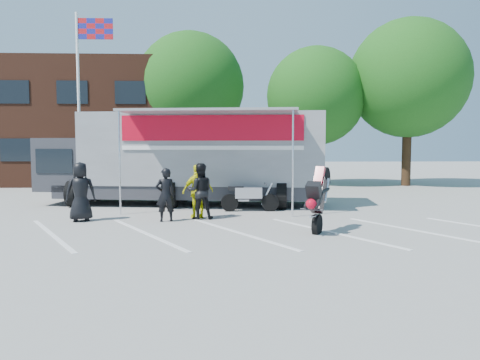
{
  "coord_description": "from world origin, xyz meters",
  "views": [
    {
      "loc": [
        -0.29,
        -10.97,
        2.3
      ],
      "look_at": [
        0.25,
        2.05,
        1.3
      ],
      "focal_mm": 35.0,
      "sensor_mm": 36.0,
      "label": 1
    }
  ],
  "objects": [
    {
      "name": "flagpole",
      "position": [
        -6.24,
        10.0,
        5.05
      ],
      "size": [
        1.61,
        0.12,
        8.0
      ],
      "color": "white",
      "rests_on": "ground"
    },
    {
      "name": "ground",
      "position": [
        0.0,
        0.0,
        0.0
      ],
      "size": [
        100.0,
        100.0,
        0.0
      ],
      "primitive_type": "plane",
      "color": "gray",
      "rests_on": "ground"
    },
    {
      "name": "spectator_leather_c",
      "position": [
        -0.93,
        3.33,
        0.86
      ],
      "size": [
        0.89,
        0.73,
        1.72
      ],
      "primitive_type": "imported",
      "rotation": [
        0.0,
        0.0,
        3.24
      ],
      "color": "black",
      "rests_on": "ground"
    },
    {
      "name": "tree_left",
      "position": [
        -2.0,
        16.0,
        5.57
      ],
      "size": [
        6.12,
        6.12,
        8.64
      ],
      "color": "#382314",
      "rests_on": "ground"
    },
    {
      "name": "office_building",
      "position": [
        -10.0,
        18.0,
        3.5
      ],
      "size": [
        18.0,
        8.0,
        7.0
      ],
      "primitive_type": "cube",
      "color": "#4E2719",
      "rests_on": "ground"
    },
    {
      "name": "tree_mid",
      "position": [
        5.0,
        15.0,
        4.94
      ],
      "size": [
        5.44,
        5.44,
        7.68
      ],
      "color": "#382314",
      "rests_on": "ground"
    },
    {
      "name": "tree_right",
      "position": [
        10.0,
        14.5,
        5.88
      ],
      "size": [
        6.46,
        6.46,
        9.12
      ],
      "color": "#382314",
      "rests_on": "ground"
    },
    {
      "name": "stunt_bike_rider",
      "position": [
        2.46,
        1.34,
        0.0
      ],
      "size": [
        1.43,
        1.78,
        1.89
      ],
      "primitive_type": null,
      "rotation": [
        0.0,
        0.0,
        -0.49
      ],
      "color": "black",
      "rests_on": "ground"
    },
    {
      "name": "spectator_leather_a",
      "position": [
        -4.46,
        3.07,
        0.89
      ],
      "size": [
        1.0,
        0.8,
        1.77
      ],
      "primitive_type": "imported",
      "rotation": [
        0.0,
        0.0,
        3.45
      ],
      "color": "black",
      "rests_on": "ground"
    },
    {
      "name": "parking_bay_lines",
      "position": [
        0.0,
        1.0,
        0.01
      ],
      "size": [
        18.09,
        13.33,
        0.01
      ],
      "primitive_type": "cube",
      "rotation": [
        0.0,
        0.0,
        0.52
      ],
      "color": "white",
      "rests_on": "ground"
    },
    {
      "name": "spectator_hivis",
      "position": [
        -1.0,
        3.53,
        0.84
      ],
      "size": [
        1.06,
        0.72,
        1.67
      ],
      "primitive_type": "imported",
      "rotation": [
        0.0,
        0.0,
        3.49
      ],
      "color": "yellow",
      "rests_on": "ground"
    },
    {
      "name": "parked_motorcycle",
      "position": [
        0.71,
        4.91,
        0.0
      ],
      "size": [
        2.04,
        0.7,
        1.06
      ],
      "primitive_type": null,
      "rotation": [
        0.0,
        0.0,
        1.56
      ],
      "color": "#ADADB2",
      "rests_on": "ground"
    },
    {
      "name": "spectator_leather_b",
      "position": [
        -1.93,
        2.92,
        0.8
      ],
      "size": [
        0.66,
        0.51,
        1.6
      ],
      "primitive_type": "imported",
      "rotation": [
        0.0,
        0.0,
        3.39
      ],
      "color": "black",
      "rests_on": "ground"
    },
    {
      "name": "transporter_truck",
      "position": [
        -1.43,
        6.87,
        0.0
      ],
      "size": [
        11.47,
        6.61,
        3.46
      ],
      "primitive_type": null,
      "rotation": [
        0.0,
        0.0,
        -0.13
      ],
      "color": "gray",
      "rests_on": "ground"
    }
  ]
}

